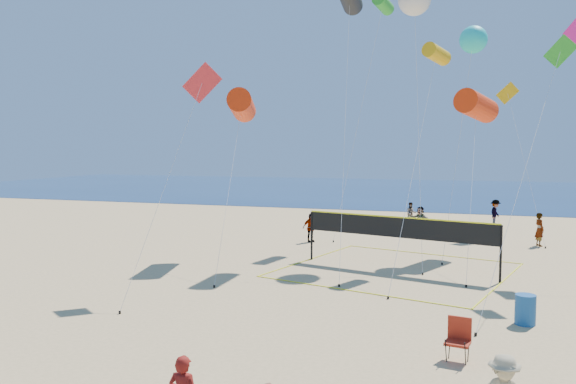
% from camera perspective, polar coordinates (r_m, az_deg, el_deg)
% --- Properties ---
extents(ocean, '(140.00, 50.00, 0.03)m').
position_cam_1_polar(ocean, '(73.94, 15.56, 0.08)').
color(ocean, navy).
rests_on(ocean, ground).
extents(far_person_0, '(1.00, 0.98, 1.69)m').
position_cam_1_polar(far_person_0, '(32.81, 2.29, -3.65)').
color(far_person_0, gray).
rests_on(far_person_0, ground).
extents(far_person_1, '(1.60, 1.36, 1.73)m').
position_cam_1_polar(far_person_1, '(37.26, 13.28, -2.75)').
color(far_person_1, gray).
rests_on(far_person_1, ground).
extents(far_person_2, '(0.68, 0.81, 1.88)m').
position_cam_1_polar(far_person_2, '(34.45, 24.18, -3.49)').
color(far_person_2, gray).
rests_on(far_person_2, ground).
extents(far_person_3, '(0.89, 0.77, 1.56)m').
position_cam_1_polar(far_person_3, '(41.62, 12.39, -2.11)').
color(far_person_3, gray).
rests_on(far_person_3, ground).
extents(far_person_4, '(1.04, 1.38, 1.89)m').
position_cam_1_polar(far_person_4, '(41.85, 20.32, -2.02)').
color(far_person_4, gray).
rests_on(far_person_4, ground).
extents(camp_chair, '(0.69, 0.82, 1.24)m').
position_cam_1_polar(camp_chair, '(15.58, 16.93, -13.86)').
color(camp_chair, maroon).
rests_on(camp_chair, ground).
extents(trash_barrel, '(0.74, 0.74, 0.94)m').
position_cam_1_polar(trash_barrel, '(19.30, 22.97, -10.94)').
color(trash_barrel, '#154D8E').
rests_on(trash_barrel, ground).
extents(volleyball_net, '(11.09, 10.98, 2.43)m').
position_cam_1_polar(volleyball_net, '(25.66, 11.04, -4.15)').
color(volleyball_net, black).
rests_on(volleyball_net, ground).
extents(kite_0, '(2.65, 8.37, 8.43)m').
position_cam_1_polar(kite_0, '(28.83, -4.71, 8.75)').
color(kite_0, red).
rests_on(kite_0, ground).
extents(kite_2, '(1.77, 9.04, 10.47)m').
position_cam_1_polar(kite_2, '(28.60, 14.85, 13.37)').
color(kite_2, '#CE9C0D').
rests_on(kite_2, ground).
extents(kite_3, '(1.59, 5.05, 8.88)m').
position_cam_1_polar(kite_3, '(22.70, -9.09, 9.86)').
color(kite_3, red).
rests_on(kite_3, ground).
extents(kite_4, '(3.73, 8.75, 10.05)m').
position_cam_1_polar(kite_4, '(24.93, 25.46, 11.06)').
color(kite_4, green).
rests_on(kite_4, ground).
extents(kite_7, '(1.96, 5.82, 11.99)m').
position_cam_1_polar(kite_7, '(32.56, 18.32, 14.48)').
color(kite_7, '#1BCBC9').
rests_on(kite_7, ground).
extents(kite_8, '(2.89, 3.93, 14.64)m').
position_cam_1_polar(kite_8, '(35.94, 9.63, 18.28)').
color(kite_8, green).
rests_on(kite_8, ground).
extents(kite_9, '(2.63, 5.82, 9.73)m').
position_cam_1_polar(kite_9, '(38.64, 21.62, 8.44)').
color(kite_9, '#CE9C0D').
rests_on(kite_9, ground).
extents(kite_10, '(2.38, 10.07, 8.53)m').
position_cam_1_polar(kite_10, '(31.31, 18.61, 8.28)').
color(kite_10, red).
rests_on(kite_10, ground).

